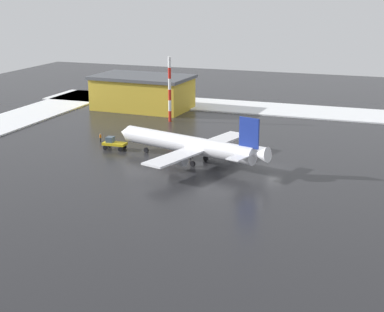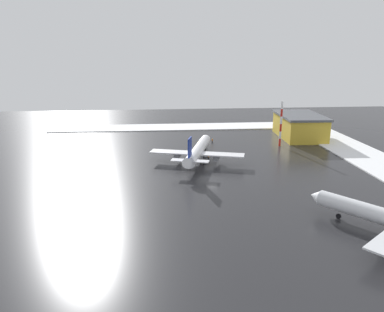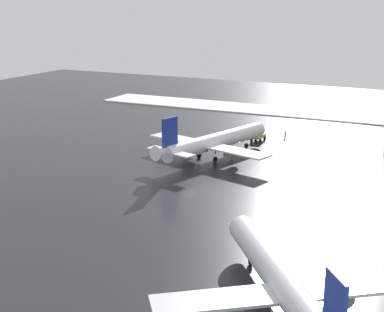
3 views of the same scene
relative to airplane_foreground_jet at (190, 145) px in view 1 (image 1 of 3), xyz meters
The scene contains 8 objects.
ground_plane 15.70m from the airplane_foreground_jet, behind, with size 240.00×240.00×0.00m, color #232326.
snow_bank_far 54.27m from the airplane_foreground_jet, 106.32° to the right, with size 152.00×16.00×0.33m, color white.
airplane_foreground_jet is the anchor object (origin of this frame).
pushback_tug 17.64m from the airplane_foreground_jet, 10.25° to the right, with size 4.68×2.45×2.50m.
ground_crew_mid_apron 23.87m from the airplane_foreground_jet, 18.49° to the right, with size 0.36×0.36×1.71m.
ground_crew_near_tug 4.20m from the airplane_foreground_jet, 70.13° to the right, with size 0.36×0.36×1.71m.
antenna_mast 34.34m from the airplane_foreground_jet, 61.89° to the right, with size 0.70×0.70×15.37m.
cargo_hangar 50.17m from the airplane_foreground_jet, 55.71° to the right, with size 25.68×16.16×8.80m.
Camera 1 is at (-19.87, 98.85, 30.86)m, focal length 55.00 mm.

